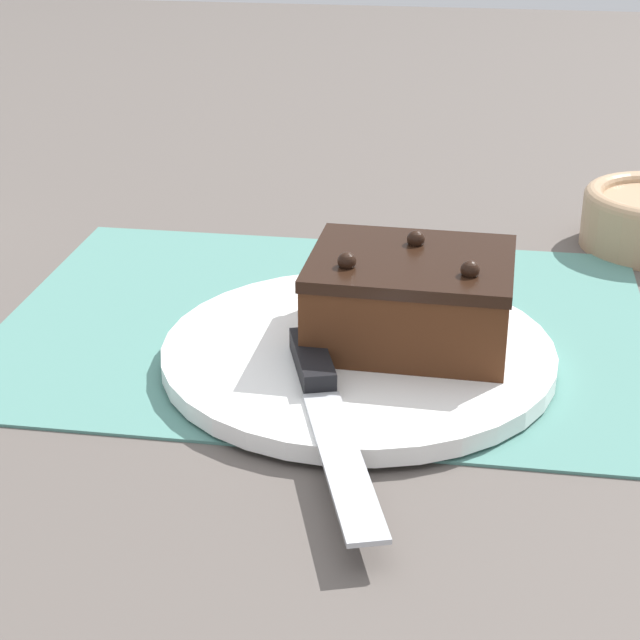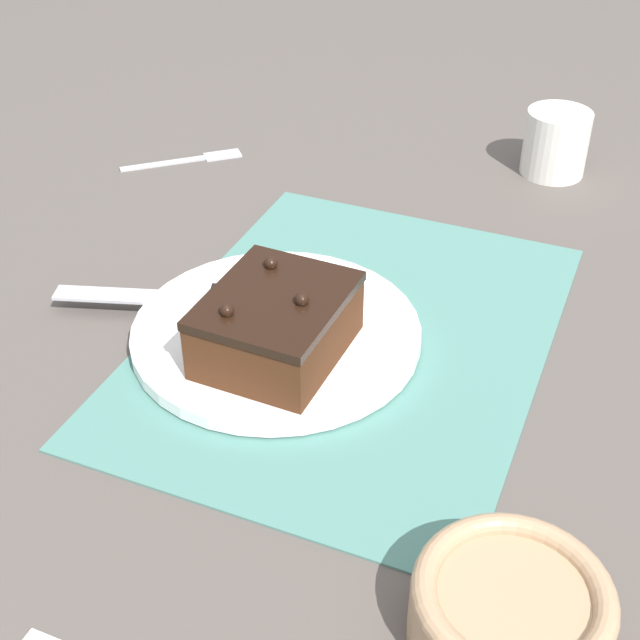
{
  "view_description": "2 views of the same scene",
  "coord_description": "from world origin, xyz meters",
  "px_view_note": "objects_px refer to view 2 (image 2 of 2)",
  "views": [
    {
      "loc": [
        -0.1,
        0.69,
        0.33
      ],
      "look_at": [
        -0.01,
        0.08,
        0.04
      ],
      "focal_mm": 60.0,
      "sensor_mm": 36.0,
      "label": 1
    },
    {
      "loc": [
        -0.61,
        -0.22,
        0.49
      ],
      "look_at": [
        -0.02,
        0.02,
        0.02
      ],
      "focal_mm": 50.0,
      "sensor_mm": 36.0,
      "label": 2
    }
  ],
  "objects_px": {
    "small_bowl": "(511,611)",
    "coffee_mug": "(556,142)",
    "dessert_fork": "(192,159)",
    "serving_knife": "(209,297)",
    "cake_plate": "(276,333)",
    "chocolate_cake": "(276,324)"
  },
  "relations": [
    {
      "from": "small_bowl",
      "to": "coffee_mug",
      "type": "xyz_separation_m",
      "value": [
        0.66,
        0.1,
        0.01
      ]
    },
    {
      "from": "serving_knife",
      "to": "dessert_fork",
      "type": "height_order",
      "value": "serving_knife"
    },
    {
      "from": "cake_plate",
      "to": "small_bowl",
      "type": "distance_m",
      "value": 0.34
    },
    {
      "from": "dessert_fork",
      "to": "coffee_mug",
      "type": "bearing_deg",
      "value": 67.37
    },
    {
      "from": "chocolate_cake",
      "to": "small_bowl",
      "type": "relative_size",
      "value": 1.09
    },
    {
      "from": "small_bowl",
      "to": "serving_knife",
      "type": "bearing_deg",
      "value": 55.0
    },
    {
      "from": "small_bowl",
      "to": "dessert_fork",
      "type": "xyz_separation_m",
      "value": [
        0.52,
        0.51,
        -0.02
      ]
    },
    {
      "from": "serving_knife",
      "to": "coffee_mug",
      "type": "relative_size",
      "value": 2.51
    },
    {
      "from": "cake_plate",
      "to": "dessert_fork",
      "type": "bearing_deg",
      "value": 40.51
    },
    {
      "from": "cake_plate",
      "to": "dessert_fork",
      "type": "distance_m",
      "value": 0.39
    },
    {
      "from": "cake_plate",
      "to": "dessert_fork",
      "type": "height_order",
      "value": "cake_plate"
    },
    {
      "from": "cake_plate",
      "to": "dessert_fork",
      "type": "relative_size",
      "value": 2.1
    },
    {
      "from": "cake_plate",
      "to": "chocolate_cake",
      "type": "xyz_separation_m",
      "value": [
        -0.03,
        -0.02,
        0.04
      ]
    },
    {
      "from": "small_bowl",
      "to": "dessert_fork",
      "type": "bearing_deg",
      "value": 44.78
    },
    {
      "from": "coffee_mug",
      "to": "chocolate_cake",
      "type": "bearing_deg",
      "value": 162.51
    },
    {
      "from": "chocolate_cake",
      "to": "coffee_mug",
      "type": "xyz_separation_m",
      "value": [
        0.47,
        -0.15,
        -0.01
      ]
    },
    {
      "from": "chocolate_cake",
      "to": "cake_plate",
      "type": "bearing_deg",
      "value": 26.76
    },
    {
      "from": "cake_plate",
      "to": "dessert_fork",
      "type": "xyz_separation_m",
      "value": [
        0.3,
        0.25,
        -0.01
      ]
    },
    {
      "from": "dessert_fork",
      "to": "serving_knife",
      "type": "bearing_deg",
      "value": -9.07
    },
    {
      "from": "chocolate_cake",
      "to": "coffee_mug",
      "type": "distance_m",
      "value": 0.49
    },
    {
      "from": "small_bowl",
      "to": "coffee_mug",
      "type": "distance_m",
      "value": 0.67
    },
    {
      "from": "chocolate_cake",
      "to": "dessert_fork",
      "type": "xyz_separation_m",
      "value": [
        0.33,
        0.27,
        -0.04
      ]
    }
  ]
}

